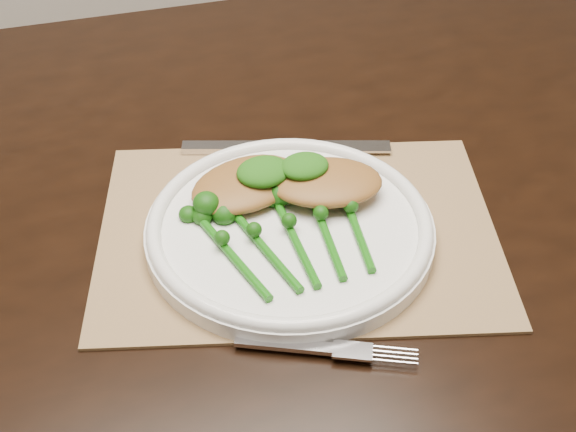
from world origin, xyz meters
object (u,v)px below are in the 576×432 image
object	(u,v)px
dining_table	(254,397)
placemat	(298,231)
chicken_fillet_left	(246,184)
dinner_plate	(290,228)
broccolini_bundle	(295,240)

from	to	relation	value
dining_table	placemat	size ratio (longest dim) A/B	4.14
chicken_fillet_left	dinner_plate	bearing A→B (deg)	-83.55
dinner_plate	placemat	bearing A→B (deg)	35.92
placemat	broccolini_bundle	xyz separation A→B (m)	(-0.02, -0.04, 0.02)
placemat	dinner_plate	xyz separation A→B (m)	(-0.01, -0.01, 0.01)
chicken_fillet_left	broccolini_bundle	world-z (taller)	chicken_fillet_left
placemat	dinner_plate	distance (m)	0.02
placemat	chicken_fillet_left	bearing A→B (deg)	141.89
dining_table	chicken_fillet_left	distance (m)	0.41
chicken_fillet_left	dining_table	bearing A→B (deg)	60.25
dinner_plate	chicken_fillet_left	world-z (taller)	chicken_fillet_left
placemat	dinner_plate	world-z (taller)	dinner_plate
chicken_fillet_left	broccolini_bundle	xyz separation A→B (m)	(0.02, -0.09, -0.01)
placemat	broccolini_bundle	world-z (taller)	broccolini_bundle
dinner_plate	dining_table	bearing A→B (deg)	99.53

